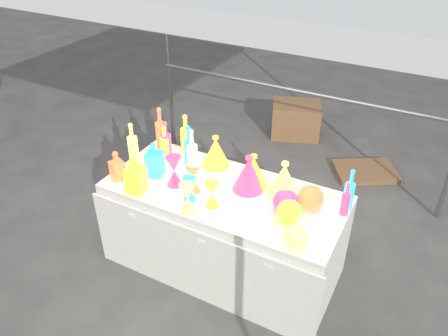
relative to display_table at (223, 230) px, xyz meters
The scene contains 31 objects.
ground 0.37m from the display_table, 90.00° to the left, with size 80.00×80.00×0.00m, color #62605B.
display_table is the anchor object (origin of this frame).
cardboard_box_closed 2.44m from the display_table, 96.47° to the left, with size 0.58×0.42×0.42m, color #895F3D.
cardboard_box_flat 2.10m from the display_table, 69.43° to the left, with size 0.65×0.46×0.06m, color #895F3D.
bottle_0 0.86m from the display_table, 146.84° to the left, with size 0.09×0.09×0.35m, color red, non-canonical shape.
bottle_1 0.72m from the display_table, 154.85° to the left, with size 0.08×0.08×0.36m, color #177F20, non-canonical shape.
bottle_2 1.00m from the display_table, 158.48° to the left, with size 0.08×0.08×0.39m, color orange, non-canonical shape.
bottle_3 0.88m from the display_table, 161.17° to the left, with size 0.08×0.08×0.32m, color #1E38B0, non-canonical shape.
bottle_4 1.01m from the display_table, behind, with size 0.08×0.08×0.35m, color #147D7F, non-canonical shape.
bottle_5 0.67m from the display_table, 161.95° to the left, with size 0.08×0.08×0.39m, color #D52ACA, non-canonical shape.
bottle_6 0.86m from the display_table, 162.87° to the left, with size 0.08×0.08×0.29m, color red, non-canonical shape.
decanter_0 0.83m from the display_table, 151.78° to the right, with size 0.13×0.13×0.30m, color red, non-canonical shape.
decanter_1 0.97m from the display_table, 163.23° to the right, with size 0.09×0.09×0.24m, color orange, non-canonical shape.
decanter_2 0.78m from the display_table, behind, with size 0.12×0.12×0.29m, color #177F20, non-canonical shape.
hourglass_0 0.53m from the display_table, 153.76° to the right, with size 0.11×0.11×0.21m, color orange, non-canonical shape.
hourglass_1 0.63m from the display_table, 165.22° to the right, with size 0.12×0.12×0.24m, color #1E38B0, non-canonical shape.
hourglass_2 0.60m from the display_table, 107.59° to the right, with size 0.11×0.11×0.23m, color #147D7F, non-canonical shape.
hourglass_3 0.53m from the display_table, 165.15° to the right, with size 0.11×0.11×0.22m, color #D52ACA, non-canonical shape.
hourglass_4 0.51m from the display_table, 86.57° to the right, with size 0.10×0.10×0.20m, color red, non-canonical shape.
hourglass_5 0.54m from the display_table, 129.70° to the right, with size 0.09×0.09×0.19m, color #177F20, non-canonical shape.
globe_0 0.71m from the display_table, ahead, with size 0.17×0.17×0.13m, color red, non-canonical shape.
globe_1 0.85m from the display_table, 23.53° to the right, with size 0.16×0.16×0.13m, color #147D7F, non-canonical shape.
globe_2 0.78m from the display_table, 10.36° to the left, with size 0.19×0.19×0.15m, color orange, non-canonical shape.
globe_3 0.67m from the display_table, ahead, with size 0.18×0.18×0.15m, color #1E38B0, non-canonical shape.
lampshade_0 0.63m from the display_table, 127.88° to the left, with size 0.22×0.22×0.27m, color #C8D22C, non-canonical shape.
lampshade_1 0.56m from the display_table, 47.17° to the left, with size 0.23×0.23×0.27m, color #C8D22C, non-canonical shape.
lampshade_2 0.55m from the display_table, 38.51° to the left, with size 0.24×0.24×0.28m, color #1E38B0, non-canonical shape.
lampshade_3 0.68m from the display_table, 22.66° to the left, with size 0.24×0.24×0.28m, color #147D7F, non-canonical shape.
bottle_8 1.04m from the display_table, 15.14° to the left, with size 0.07×0.07×0.32m, color #177F20, non-canonical shape.
bottle_10 1.01m from the display_table, 10.49° to the left, with size 0.06×0.06×0.26m, color #1E38B0, non-canonical shape.
bottle_11 0.69m from the display_table, ahead, with size 0.06×0.06×0.25m, color #147D7F, non-canonical shape.
Camera 1 is at (1.25, -2.32, 2.66)m, focal length 35.00 mm.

